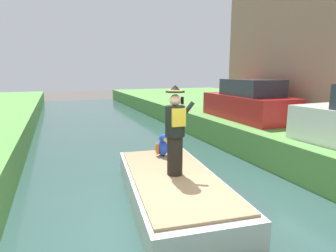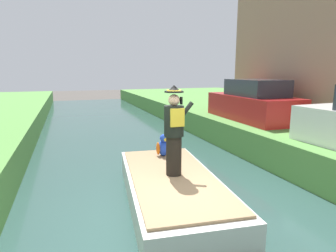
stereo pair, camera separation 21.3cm
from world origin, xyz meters
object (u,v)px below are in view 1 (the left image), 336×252
Objects in this scene: person_pirate at (175,131)px; parrot_plush at (163,146)px; parked_car_red at (248,102)px; boat at (173,189)px.

parrot_plush is at bearing 67.08° from person_pirate.
parrot_plush is at bearing -151.57° from parked_car_red.
parked_car_red is at bearing 25.35° from person_pirate.
person_pirate is 1.51m from parrot_plush.
parked_car_red reaches higher than parrot_plush.
boat is at bearing -101.26° from parrot_plush.
parrot_plush is 5.02m from parked_car_red.
person_pirate is at bearing -99.41° from parrot_plush.
parrot_plush is (0.27, 1.34, 0.55)m from boat.
boat is 1.24m from person_pirate.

